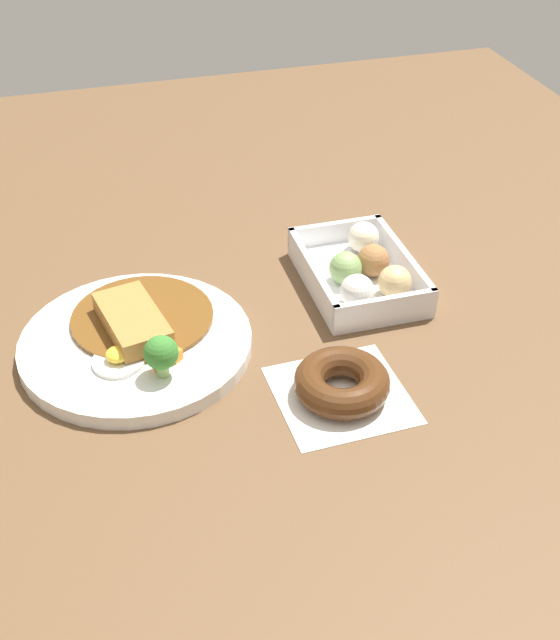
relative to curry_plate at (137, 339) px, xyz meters
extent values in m
plane|color=brown|center=(0.06, -0.11, -0.01)|extent=(1.60, 1.60, 0.00)
cylinder|color=white|center=(0.00, 0.00, -0.01)|extent=(0.27, 0.27, 0.02)
cylinder|color=brown|center=(0.03, -0.01, 0.01)|extent=(0.17, 0.17, 0.01)
cube|color=#A87538|center=(0.01, 0.00, 0.02)|extent=(0.13, 0.08, 0.02)
cylinder|color=white|center=(-0.04, 0.03, 0.01)|extent=(0.06, 0.06, 0.00)
ellipsoid|color=yellow|center=(-0.04, 0.03, 0.02)|extent=(0.03, 0.03, 0.01)
cylinder|color=#8CB766|center=(-0.08, -0.02, 0.01)|extent=(0.01, 0.01, 0.02)
sphere|color=#387A2D|center=(-0.08, -0.02, 0.04)|extent=(0.04, 0.04, 0.04)
cube|color=orange|center=(-0.07, -0.02, 0.01)|extent=(0.02, 0.02, 0.01)
cube|color=orange|center=(-0.05, -0.04, 0.01)|extent=(0.02, 0.02, 0.01)
cube|color=white|center=(0.06, -0.30, -0.01)|extent=(0.20, 0.13, 0.01)
cube|color=white|center=(-0.04, -0.30, 0.01)|extent=(0.01, 0.13, 0.03)
cube|color=white|center=(0.15, -0.30, 0.01)|extent=(0.01, 0.13, 0.03)
cube|color=white|center=(0.06, -0.36, 0.01)|extent=(0.20, 0.01, 0.03)
cube|color=white|center=(0.06, -0.23, 0.01)|extent=(0.20, 0.01, 0.03)
sphere|color=#DBB77A|center=(0.00, -0.33, 0.02)|extent=(0.04, 0.04, 0.04)
sphere|color=#9E6B3D|center=(0.06, -0.32, 0.02)|extent=(0.04, 0.04, 0.04)
sphere|color=#EFE5C6|center=(0.11, -0.33, 0.02)|extent=(0.04, 0.04, 0.04)
sphere|color=silver|center=(0.00, -0.27, 0.02)|extent=(0.04, 0.04, 0.04)
sphere|color=#84A860|center=(0.05, -0.28, 0.02)|extent=(0.04, 0.04, 0.04)
cube|color=white|center=(-0.14, -0.20, -0.01)|extent=(0.15, 0.15, 0.00)
torus|color=#4C2B14|center=(-0.14, -0.20, 0.00)|extent=(0.11, 0.11, 0.03)
camera|label=1|loc=(-0.78, 0.05, 0.60)|focal=46.47mm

